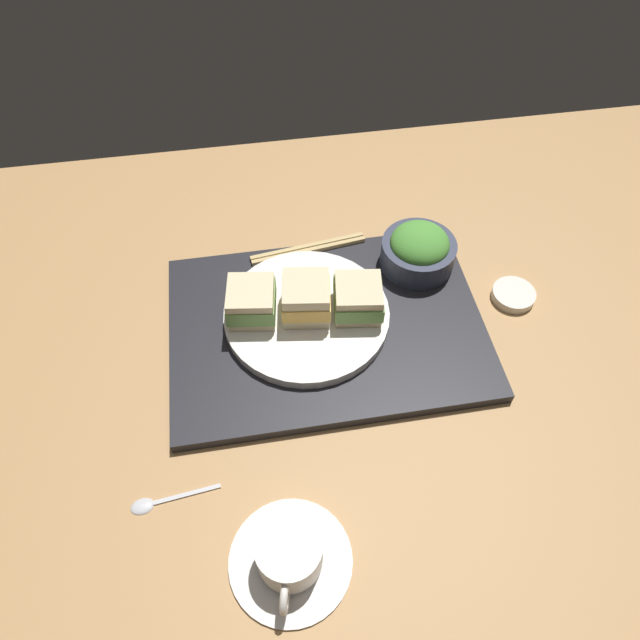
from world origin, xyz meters
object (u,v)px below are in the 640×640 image
object	(u,v)px
sandwich_far	(251,302)
salad_bowl	(419,250)
sandwich_middle	(306,298)
sandwich_near	(361,298)
teaspoon	(155,502)
sandwich_plate	(307,315)
coffee_cup	(290,556)
chopsticks_pair	(308,249)
small_sauce_dish	(513,295)

from	to	relation	value
sandwich_far	salad_bowl	distance (cm)	26.62
sandwich_middle	sandwich_far	world-z (taller)	sandwich_middle
sandwich_near	teaspoon	world-z (taller)	sandwich_near
sandwich_middle	salad_bowl	bearing A→B (deg)	-156.87
sandwich_plate	sandwich_far	size ratio (longest dim) A/B	3.14
salad_bowl	teaspoon	xyz separation A→B (cm)	(39.70, 30.80, -4.39)
coffee_cup	salad_bowl	bearing A→B (deg)	-121.91
salad_bowl	chopsticks_pair	size ratio (longest dim) A/B	0.61
small_sauce_dish	sandwich_middle	bearing A→B (deg)	0.17
coffee_cup	small_sauce_dish	bearing A→B (deg)	-139.72
sandwich_plate	sandwich_near	xyz separation A→B (cm)	(-7.47, 0.86, 3.28)
sandwich_plate	salad_bowl	size ratio (longest dim) A/B	2.09
teaspoon	small_sauce_dish	bearing A→B (deg)	-156.39
sandwich_near	sandwich_far	size ratio (longest dim) A/B	1.03
sandwich_near	small_sauce_dish	bearing A→B (deg)	-177.71
chopsticks_pair	small_sauce_dish	bearing A→B (deg)	155.87
sandwich_near	salad_bowl	distance (cm)	13.83
sandwich_plate	sandwich_middle	distance (cm)	3.66
sandwich_plate	small_sauce_dish	distance (cm)	31.44
sandwich_far	teaspoon	bearing A→B (deg)	59.59
salad_bowl	sandwich_far	bearing A→B (deg)	15.08
sandwich_near	salad_bowl	size ratio (longest dim) A/B	0.69
salad_bowl	coffee_cup	size ratio (longest dim) A/B	0.81
sandwich_plate	sandwich_near	size ratio (longest dim) A/B	3.04
sandwich_middle	salad_bowl	xyz separation A→B (cm)	(-18.22, -7.78, -1.41)
chopsticks_pair	teaspoon	distance (cm)	43.28
sandwich_near	sandwich_far	xyz separation A→B (cm)	(14.93, -1.72, 0.09)
sandwich_plate	sandwich_near	bearing A→B (deg)	173.41
sandwich_plate	teaspoon	world-z (taller)	sandwich_plate
sandwich_near	coffee_cup	world-z (taller)	sandwich_near
sandwich_near	chopsticks_pair	size ratio (longest dim) A/B	0.42
sandwich_near	sandwich_far	world-z (taller)	sandwich_far
sandwich_far	sandwich_near	bearing A→B (deg)	173.41
sandwich_plate	small_sauce_dish	size ratio (longest dim) A/B	3.66
chopsticks_pair	teaspoon	bearing A→B (deg)	56.79
sandwich_plate	sandwich_far	bearing A→B (deg)	-6.59
teaspoon	sandwich_plate	bearing A→B (deg)	-133.03
sandwich_plate	small_sauce_dish	bearing A→B (deg)	-179.83
salad_bowl	small_sauce_dish	bearing A→B (deg)	149.72
sandwich_middle	coffee_cup	world-z (taller)	sandwich_middle
chopsticks_pair	small_sauce_dish	world-z (taller)	chopsticks_pair
sandwich_plate	sandwich_middle	bearing A→B (deg)	-153.43
sandwich_middle	teaspoon	world-z (taller)	sandwich_middle
sandwich_near	sandwich_far	distance (cm)	15.03
sandwich_far	chopsticks_pair	distance (cm)	16.10
sandwich_near	sandwich_far	bearing A→B (deg)	-6.59
salad_bowl	chopsticks_pair	bearing A→B (deg)	-18.58
sandwich_far	salad_bowl	world-z (taller)	same
sandwich_near	chopsticks_pair	distance (cm)	15.43
sandwich_plate	salad_bowl	bearing A→B (deg)	-156.87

